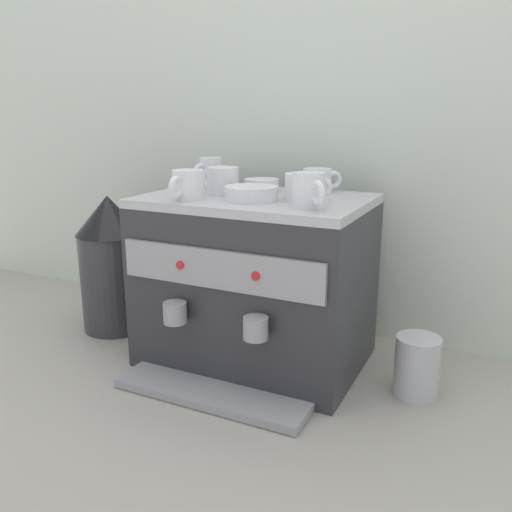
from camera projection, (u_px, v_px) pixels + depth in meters
ground_plane at (256, 357)px, 1.45m from camera, size 4.00×4.00×0.00m
tiled_backsplash_wall at (301, 131)px, 1.56m from camera, size 2.80×0.03×1.18m
espresso_machine at (255, 281)px, 1.39m from camera, size 0.56×0.49×0.44m
ceramic_cup_0 at (222, 181)px, 1.36m from camera, size 0.12×0.08×0.07m
ceramic_cup_1 at (309, 190)px, 1.17m from camera, size 0.09×0.10×0.08m
ceramic_cup_2 at (187, 185)px, 1.28m from camera, size 0.08×0.12×0.07m
ceramic_cup_3 at (319, 181)px, 1.39m from camera, size 0.09×0.09×0.06m
ceramic_cup_4 at (303, 187)px, 1.26m from camera, size 0.11×0.08×0.07m
ceramic_cup_5 at (210, 173)px, 1.48m from camera, size 0.06×0.10×0.08m
ceramic_bowl_0 at (251, 194)px, 1.27m from camera, size 0.13×0.13×0.03m
ceramic_bowl_1 at (262, 185)px, 1.42m from camera, size 0.09×0.09×0.03m
coffee_grinder at (111, 263)px, 1.60m from camera, size 0.20×0.20×0.41m
milk_pitcher at (417, 367)px, 1.24m from camera, size 0.10×0.10×0.15m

